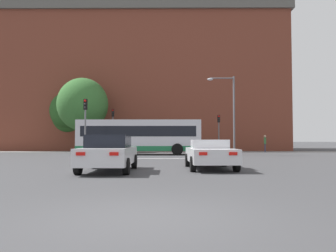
# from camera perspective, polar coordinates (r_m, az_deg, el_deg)

# --- Properties ---
(ground_plane) EXTENTS (400.00, 400.00, 0.00)m
(ground_plane) POSITION_cam_1_polar(r_m,az_deg,el_deg) (5.74, -3.69, -15.68)
(ground_plane) COLOR #3D3D3F
(stop_line_strip) EXTENTS (8.78, 0.30, 0.01)m
(stop_line_strip) POSITION_cam_1_polar(r_m,az_deg,el_deg) (23.14, -0.61, -5.67)
(stop_line_strip) COLOR silver
(stop_line_strip) RESTS_ON ground_plane
(far_pavement) EXTENTS (69.76, 2.50, 0.01)m
(far_pavement) POSITION_cam_1_polar(r_m,az_deg,el_deg) (35.70, -0.27, -4.52)
(far_pavement) COLOR gray
(far_pavement) RESTS_ON ground_plane
(brick_civic_building) EXTENTS (38.28, 15.36, 24.98)m
(brick_civic_building) POSITION_cam_1_polar(r_m,az_deg,el_deg) (46.62, -5.18, 7.29)
(brick_civic_building) COLOR brown
(brick_civic_building) RESTS_ON ground_plane
(car_saloon_left) EXTENTS (2.04, 4.36, 1.52)m
(car_saloon_left) POSITION_cam_1_polar(r_m,az_deg,el_deg) (13.90, -10.26, -4.62)
(car_saloon_left) COLOR silver
(car_saloon_left) RESTS_ON ground_plane
(car_roadster_right) EXTENTS (2.11, 4.37, 1.32)m
(car_roadster_right) POSITION_cam_1_polar(r_m,az_deg,el_deg) (15.00, 7.30, -4.85)
(car_roadster_right) COLOR silver
(car_roadster_right) RESTS_ON ground_plane
(bus_crossing_lead) EXTENTS (10.82, 2.66, 3.06)m
(bus_crossing_lead) POSITION_cam_1_polar(r_m,az_deg,el_deg) (29.28, -5.01, -1.78)
(bus_crossing_lead) COLOR silver
(bus_crossing_lead) RESTS_ON ground_plane
(traffic_light_far_left) EXTENTS (0.26, 0.31, 4.60)m
(traffic_light_far_left) POSITION_cam_1_polar(r_m,az_deg,el_deg) (35.40, -9.58, 0.45)
(traffic_light_far_left) COLOR slate
(traffic_light_far_left) RESTS_ON ground_plane
(traffic_light_far_right) EXTENTS (0.26, 0.31, 3.99)m
(traffic_light_far_right) POSITION_cam_1_polar(r_m,az_deg,el_deg) (35.56, 8.84, -0.17)
(traffic_light_far_right) COLOR slate
(traffic_light_far_right) RESTS_ON ground_plane
(traffic_light_near_left) EXTENTS (0.26, 0.31, 4.33)m
(traffic_light_near_left) POSITION_cam_1_polar(r_m,az_deg,el_deg) (24.80, -14.21, 1.32)
(traffic_light_near_left) COLOR slate
(traffic_light_near_left) RESTS_ON ground_plane
(street_lamp_junction) EXTENTS (2.41, 0.36, 6.88)m
(street_lamp_junction) POSITION_cam_1_polar(r_m,az_deg,el_deg) (29.16, 10.57, 3.42)
(street_lamp_junction) COLOR slate
(street_lamp_junction) RESTS_ON ground_plane
(pedestrian_waiting) EXTENTS (0.32, 0.44, 1.82)m
(pedestrian_waiting) POSITION_cam_1_polar(r_m,az_deg,el_deg) (36.25, 16.54, -2.69)
(pedestrian_waiting) COLOR #333851
(pedestrian_waiting) RESTS_ON ground_plane
(pedestrian_walking_east) EXTENTS (0.41, 0.24, 1.58)m
(pedestrian_walking_east) POSITION_cam_1_polar(r_m,az_deg,el_deg) (37.01, -15.08, -2.96)
(pedestrian_walking_east) COLOR black
(pedestrian_walking_east) RESTS_ON ground_plane
(tree_by_building) EXTENTS (5.47, 5.47, 8.04)m
(tree_by_building) POSITION_cam_1_polar(r_m,az_deg,el_deg) (36.80, -14.63, 3.65)
(tree_by_building) COLOR #4C3823
(tree_by_building) RESTS_ON ground_plane
(tree_kerbside) EXTENTS (4.29, 4.29, 7.04)m
(tree_kerbside) POSITION_cam_1_polar(r_m,az_deg,el_deg) (40.76, -16.96, 2.55)
(tree_kerbside) COLOR #4C3823
(tree_kerbside) RESTS_ON ground_plane
(tree_distant) EXTENTS (4.96, 4.96, 6.84)m
(tree_distant) POSITION_cam_1_polar(r_m,az_deg,el_deg) (41.81, -16.44, 1.67)
(tree_distant) COLOR #4C3823
(tree_distant) RESTS_ON ground_plane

